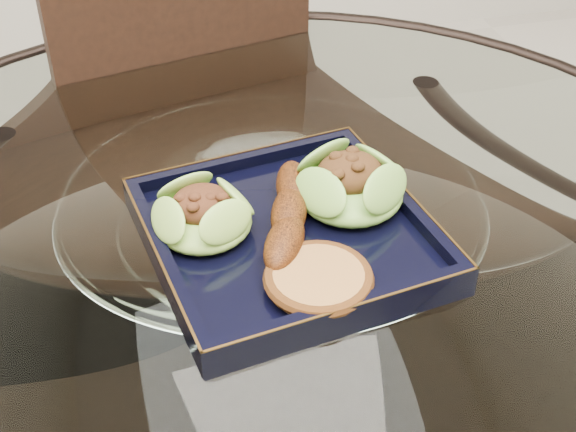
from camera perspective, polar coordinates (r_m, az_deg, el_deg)
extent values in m
cylinder|color=white|center=(0.83, -1.12, -1.78)|extent=(1.10, 1.10, 0.01)
torus|color=black|center=(0.83, -1.12, -1.78)|extent=(1.13, 1.13, 0.02)
cylinder|color=black|center=(1.35, 8.04, -5.03)|extent=(0.04, 0.04, 0.75)
cylinder|color=black|center=(1.30, -16.12, -8.92)|extent=(0.04, 0.04, 0.75)
cube|color=black|center=(1.23, -3.02, -4.98)|extent=(0.49, 0.49, 0.04)
cube|color=black|center=(1.22, -7.07, 9.45)|extent=(0.38, 0.12, 0.44)
cylinder|color=black|center=(1.36, 7.38, -14.48)|extent=(0.03, 0.03, 0.43)
cylinder|color=black|center=(1.48, -11.81, -9.61)|extent=(0.03, 0.03, 0.43)
cylinder|color=black|center=(1.56, 0.43, -5.52)|extent=(0.03, 0.03, 0.43)
cube|color=black|center=(0.81, 0.00, -1.67)|extent=(0.31, 0.31, 0.02)
ellipsoid|color=#6C9E2E|center=(0.80, -6.06, -0.08)|extent=(0.10, 0.10, 0.04)
ellipsoid|color=#589B2D|center=(0.83, 4.45, 2.05)|extent=(0.12, 0.12, 0.04)
ellipsoid|color=#652C0A|center=(0.80, 0.06, 0.20)|extent=(0.09, 0.17, 0.03)
cylinder|color=#A47036|center=(0.74, 2.18, -4.59)|extent=(0.10, 0.10, 0.02)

